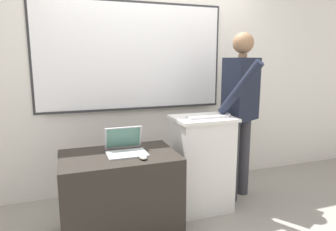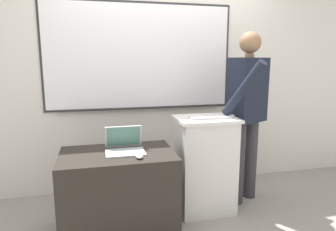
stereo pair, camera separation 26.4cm
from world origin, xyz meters
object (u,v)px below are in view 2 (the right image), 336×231
Objects in this scene: side_desk at (119,193)px; computer_mouse_by_keyboard at (231,116)px; laptop at (124,144)px; computer_mouse_by_laptop at (139,156)px; lectern_podium at (205,164)px; wireless_keyboard at (211,118)px; person_presenter at (248,106)px.

computer_mouse_by_keyboard is (1.11, 0.15, 0.61)m from side_desk.
laptop is 3.28× the size of computer_mouse_by_laptop.
wireless_keyboard is at bearing -66.60° from lectern_podium.
computer_mouse_by_laptop is at bearing -151.69° from lectern_podium.
laptop reaches higher than computer_mouse_by_laptop.
laptop is 3.28× the size of computer_mouse_by_keyboard.
wireless_keyboard is (0.83, 0.09, 0.18)m from laptop.
side_desk is at bearing -172.29° from computer_mouse_by_keyboard.
side_desk is (-0.87, -0.20, -0.12)m from lectern_podium.
person_presenter reaches higher than lectern_podium.
wireless_keyboard reaches higher than computer_mouse_by_laptop.
laptop is (-1.29, -0.25, -0.25)m from person_presenter.
computer_mouse_by_keyboard is at bearing 19.39° from computer_mouse_by_laptop.
wireless_keyboard reaches higher than laptop.
laptop is at bearing 34.46° from side_desk.
person_presenter is at bearing 18.78° from wireless_keyboard.
lectern_podium is at bearing 28.31° from computer_mouse_by_laptop.
wireless_keyboard is at bearing 6.55° from laptop.
side_desk is at bearing 131.26° from computer_mouse_by_laptop.
lectern_podium reaches higher than side_desk.
laptop is (0.07, 0.04, 0.42)m from side_desk.
computer_mouse_by_laptop is (0.16, -0.18, 0.38)m from side_desk.
side_desk is 2.39× the size of wireless_keyboard.
lectern_podium is at bearing 165.18° from person_presenter.
lectern_podium is 0.55m from computer_mouse_by_keyboard.
laptop is 0.85m from wireless_keyboard.
wireless_keyboard is (-0.47, -0.16, -0.07)m from person_presenter.
side_desk is 9.65× the size of computer_mouse_by_laptop.
lectern_podium is 0.49m from wireless_keyboard.
side_desk is at bearing -171.11° from wireless_keyboard.
person_presenter is (1.36, 0.30, 0.67)m from side_desk.
wireless_keyboard is 4.03× the size of computer_mouse_by_laptop.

